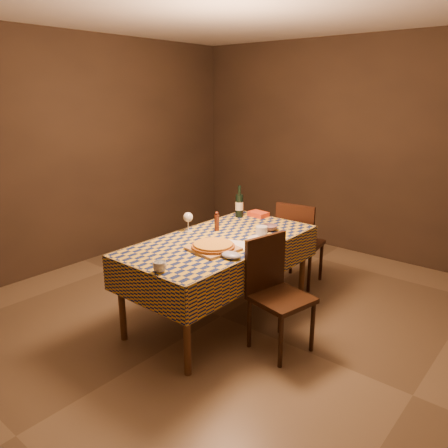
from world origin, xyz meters
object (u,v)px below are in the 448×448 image
(cutting_board, at_px, (213,249))
(chair_far, at_px, (298,240))
(chair_right, at_px, (275,287))
(bowl, at_px, (269,228))
(pizza, at_px, (213,245))
(dining_table, at_px, (220,247))
(wine_bottle, at_px, (239,205))
(white_plate, at_px, (263,240))

(cutting_board, distance_m, chair_far, 1.35)
(chair_far, distance_m, chair_right, 1.25)
(bowl, bearing_deg, pizza, -93.86)
(dining_table, bearing_deg, cutting_board, -61.93)
(bowl, xyz_separation_m, chair_right, (0.46, -0.58, -0.27))
(wine_bottle, bearing_deg, bowl, -20.65)
(pizza, bearing_deg, white_plate, 68.66)
(dining_table, distance_m, cutting_board, 0.30)
(pizza, height_order, chair_far, chair_far)
(chair_right, bearing_deg, cutting_board, -161.45)
(cutting_board, bearing_deg, chair_far, 88.27)
(cutting_board, bearing_deg, bowl, 86.14)
(cutting_board, xyz_separation_m, bowl, (0.05, 0.75, 0.01))
(dining_table, xyz_separation_m, bowl, (0.18, 0.50, 0.10))
(pizza, height_order, wine_bottle, wine_bottle)
(white_plate, bearing_deg, chair_far, 99.15)
(bowl, bearing_deg, wine_bottle, 159.35)
(pizza, relative_size, bowl, 2.38)
(cutting_board, height_order, chair_far, chair_far)
(cutting_board, xyz_separation_m, chair_right, (0.51, 0.17, -0.26))
(white_plate, height_order, chair_far, chair_far)
(bowl, xyz_separation_m, chair_far, (-0.01, 0.58, -0.27))
(pizza, height_order, chair_right, chair_right)
(bowl, relative_size, wine_bottle, 0.47)
(wine_bottle, bearing_deg, cutting_board, -64.04)
(chair_far, bearing_deg, bowl, -88.96)
(cutting_board, relative_size, wine_bottle, 1.05)
(bowl, xyz_separation_m, white_plate, (0.13, -0.29, -0.02))
(white_plate, xyz_separation_m, chair_far, (-0.14, 0.87, -0.26))
(bowl, relative_size, chair_right, 0.17)
(dining_table, bearing_deg, chair_far, 80.81)
(white_plate, relative_size, chair_far, 0.29)
(chair_far, bearing_deg, chair_right, -68.11)
(white_plate, relative_size, chair_right, 0.29)
(bowl, relative_size, chair_far, 0.17)
(white_plate, xyz_separation_m, chair_right, (0.33, -0.29, -0.26))
(pizza, distance_m, bowl, 0.75)
(dining_table, xyz_separation_m, chair_right, (0.64, -0.08, -0.17))
(cutting_board, relative_size, white_plate, 1.30)
(pizza, xyz_separation_m, bowl, (0.05, 0.75, -0.01))
(dining_table, height_order, white_plate, white_plate)
(cutting_board, distance_m, bowl, 0.75)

